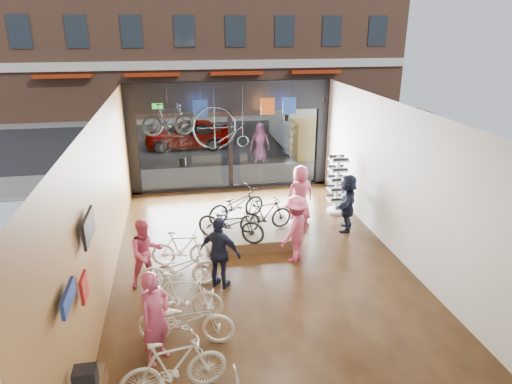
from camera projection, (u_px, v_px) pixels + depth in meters
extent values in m
cube|color=black|center=(263.00, 271.00, 11.01)|extent=(7.00, 12.00, 0.04)
cube|color=black|center=(264.00, 112.00, 9.68)|extent=(7.00, 12.00, 0.04)
cube|color=#A46537|center=(102.00, 207.00, 9.76)|extent=(0.04, 12.00, 3.80)
cube|color=beige|center=(407.00, 187.00, 10.93)|extent=(0.04, 12.00, 3.80)
cube|color=#198C26|center=(157.00, 106.00, 14.98)|extent=(0.35, 0.06, 0.18)
cube|color=black|center=(210.00, 133.00, 24.86)|extent=(30.00, 18.00, 0.02)
cube|color=slate|center=(227.00, 176.00, 17.63)|extent=(30.00, 2.40, 0.12)
cube|color=slate|center=(205.00, 118.00, 28.53)|extent=(30.00, 2.00, 0.12)
cube|color=brown|center=(198.00, 0.00, 28.44)|extent=(26.00, 5.00, 14.00)
imported|color=gray|center=(188.00, 134.00, 21.63)|extent=(4.08, 1.64, 1.39)
imported|color=beige|center=(174.00, 367.00, 7.14)|extent=(1.79, 0.80, 1.04)
imported|color=beige|center=(186.00, 320.00, 8.35)|extent=(1.91, 0.99, 0.96)
imported|color=beige|center=(182.00, 296.00, 9.06)|extent=(1.72, 0.89, 1.00)
imported|color=beige|center=(179.00, 269.00, 10.12)|extent=(1.82, 0.76, 0.93)
imported|color=beige|center=(182.00, 249.00, 11.07)|extent=(1.55, 0.64, 0.90)
cube|color=#4E3920|center=(249.00, 234.00, 12.53)|extent=(2.40, 1.80, 0.30)
imported|color=black|center=(231.00, 223.00, 11.70)|extent=(1.91, 1.47, 0.96)
imported|color=black|center=(266.00, 215.00, 12.28)|extent=(1.57, 0.76, 0.91)
imported|color=black|center=(236.00, 205.00, 12.90)|extent=(1.92, 1.36, 0.96)
imported|color=#CC4C72|center=(155.00, 317.00, 7.78)|extent=(0.73, 0.75, 1.74)
imported|color=#CC4C72|center=(146.00, 253.00, 10.15)|extent=(0.93, 0.82, 1.59)
imported|color=#161C33|center=(220.00, 253.00, 10.03)|extent=(1.05, 0.89, 1.69)
imported|color=#CC4C72|center=(295.00, 229.00, 11.19)|extent=(1.23, 1.22, 1.70)
imported|color=#CC4C72|center=(300.00, 194.00, 13.53)|extent=(0.91, 0.68, 1.70)
imported|color=#161C33|center=(347.00, 202.00, 12.91)|extent=(1.13, 1.60, 1.67)
imported|color=black|center=(168.00, 119.00, 13.53)|extent=(1.63, 0.70, 0.95)
cube|color=#1E3F99|center=(201.00, 108.00, 14.58)|extent=(0.45, 0.03, 0.55)
cube|color=#CC5919|center=(268.00, 106.00, 14.94)|extent=(0.45, 0.03, 0.55)
cube|color=#1E3F99|center=(289.00, 106.00, 15.07)|extent=(0.45, 0.03, 0.55)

